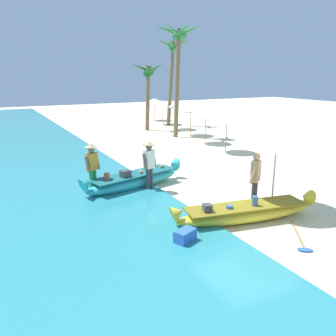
{
  "coord_description": "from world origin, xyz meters",
  "views": [
    {
      "loc": [
        -6.74,
        -7.59,
        3.93
      ],
      "look_at": [
        -1.48,
        2.35,
        0.9
      ],
      "focal_mm": 37.17,
      "sensor_mm": 36.0,
      "label": 1
    }
  ],
  "objects_px": {
    "boat_cyan_midground": "(134,180)",
    "person_tourist_customer": "(255,178)",
    "patio_umbrella_large": "(277,139)",
    "palm_tree_leaning_seaward": "(173,57)",
    "person_vendor_assistant": "(92,165)",
    "cooler_box": "(185,237)",
    "boat_yellow_foreground": "(245,212)",
    "palm_tree_tall_inland": "(148,75)",
    "person_vendor_hatted": "(149,162)",
    "palm_tree_mid_cluster": "(178,44)",
    "paddle": "(300,239)"
  },
  "relations": [
    {
      "from": "palm_tree_tall_inland",
      "to": "patio_umbrella_large",
      "type": "bearing_deg",
      "value": -101.49
    },
    {
      "from": "person_tourist_customer",
      "to": "palm_tree_tall_inland",
      "type": "height_order",
      "value": "palm_tree_tall_inland"
    },
    {
      "from": "patio_umbrella_large",
      "to": "person_vendor_hatted",
      "type": "bearing_deg",
      "value": 128.55
    },
    {
      "from": "palm_tree_mid_cluster",
      "to": "person_vendor_hatted",
      "type": "bearing_deg",
      "value": -124.59
    },
    {
      "from": "person_vendor_hatted",
      "to": "paddle",
      "type": "xyz_separation_m",
      "value": [
        1.66,
        -5.14,
        -0.99
      ]
    },
    {
      "from": "paddle",
      "to": "person_tourist_customer",
      "type": "bearing_deg",
      "value": 80.6
    },
    {
      "from": "boat_yellow_foreground",
      "to": "patio_umbrella_large",
      "type": "distance_m",
      "value": 2.34
    },
    {
      "from": "person_vendor_hatted",
      "to": "paddle",
      "type": "bearing_deg",
      "value": -72.07
    },
    {
      "from": "palm_tree_leaning_seaward",
      "to": "boat_yellow_foreground",
      "type": "bearing_deg",
      "value": -112.53
    },
    {
      "from": "palm_tree_tall_inland",
      "to": "palm_tree_mid_cluster",
      "type": "relative_size",
      "value": 0.69
    },
    {
      "from": "palm_tree_leaning_seaward",
      "to": "palm_tree_mid_cluster",
      "type": "bearing_deg",
      "value": -114.8
    },
    {
      "from": "person_vendor_assistant",
      "to": "patio_umbrella_large",
      "type": "height_order",
      "value": "patio_umbrella_large"
    },
    {
      "from": "patio_umbrella_large",
      "to": "palm_tree_mid_cluster",
      "type": "bearing_deg",
      "value": 73.33
    },
    {
      "from": "boat_yellow_foreground",
      "to": "person_vendor_hatted",
      "type": "xyz_separation_m",
      "value": [
        -1.23,
        3.59,
        0.76
      ]
    },
    {
      "from": "person_vendor_assistant",
      "to": "paddle",
      "type": "distance_m",
      "value": 6.83
    },
    {
      "from": "boat_cyan_midground",
      "to": "palm_tree_leaning_seaward",
      "type": "relative_size",
      "value": 0.63
    },
    {
      "from": "person_tourist_customer",
      "to": "boat_cyan_midground",
      "type": "bearing_deg",
      "value": 123.74
    },
    {
      "from": "person_vendor_hatted",
      "to": "paddle",
      "type": "height_order",
      "value": "person_vendor_hatted"
    },
    {
      "from": "boat_yellow_foreground",
      "to": "person_vendor_assistant",
      "type": "height_order",
      "value": "person_vendor_assistant"
    },
    {
      "from": "boat_cyan_midground",
      "to": "patio_umbrella_large",
      "type": "height_order",
      "value": "patio_umbrella_large"
    },
    {
      "from": "boat_cyan_midground",
      "to": "person_tourist_customer",
      "type": "xyz_separation_m",
      "value": [
        2.38,
        -3.56,
        0.69
      ]
    },
    {
      "from": "palm_tree_tall_inland",
      "to": "cooler_box",
      "type": "height_order",
      "value": "palm_tree_tall_inland"
    },
    {
      "from": "boat_yellow_foreground",
      "to": "cooler_box",
      "type": "bearing_deg",
      "value": -169.08
    },
    {
      "from": "paddle",
      "to": "patio_umbrella_large",
      "type": "bearing_deg",
      "value": 64.72
    },
    {
      "from": "palm_tree_tall_inland",
      "to": "paddle",
      "type": "bearing_deg",
      "value": -103.09
    },
    {
      "from": "boat_cyan_midground",
      "to": "palm_tree_tall_inland",
      "type": "height_order",
      "value": "palm_tree_tall_inland"
    },
    {
      "from": "boat_cyan_midground",
      "to": "palm_tree_leaning_seaward",
      "type": "distance_m",
      "value": 16.8
    },
    {
      "from": "boat_yellow_foreground",
      "to": "boat_cyan_midground",
      "type": "relative_size",
      "value": 1.05
    },
    {
      "from": "person_tourist_customer",
      "to": "palm_tree_mid_cluster",
      "type": "bearing_deg",
      "value": 70.71
    },
    {
      "from": "boat_yellow_foreground",
      "to": "person_vendor_hatted",
      "type": "distance_m",
      "value": 3.87
    },
    {
      "from": "person_vendor_assistant",
      "to": "palm_tree_mid_cluster",
      "type": "bearing_deg",
      "value": 46.21
    },
    {
      "from": "boat_cyan_midground",
      "to": "person_tourist_customer",
      "type": "height_order",
      "value": "person_tourist_customer"
    },
    {
      "from": "person_vendor_assistant",
      "to": "patio_umbrella_large",
      "type": "relative_size",
      "value": 0.74
    },
    {
      "from": "boat_cyan_midground",
      "to": "patio_umbrella_large",
      "type": "xyz_separation_m",
      "value": [
        2.93,
        -3.74,
        1.83
      ]
    },
    {
      "from": "patio_umbrella_large",
      "to": "palm_tree_leaning_seaward",
      "type": "height_order",
      "value": "palm_tree_leaning_seaward"
    },
    {
      "from": "person_vendor_hatted",
      "to": "palm_tree_leaning_seaward",
      "type": "xyz_separation_m",
      "value": [
        8.49,
        13.92,
        4.19
      ]
    },
    {
      "from": "person_vendor_assistant",
      "to": "person_tourist_customer",
      "type": "bearing_deg",
      "value": -44.25
    },
    {
      "from": "cooler_box",
      "to": "paddle",
      "type": "distance_m",
      "value": 2.85
    },
    {
      "from": "person_vendor_assistant",
      "to": "cooler_box",
      "type": "distance_m",
      "value": 4.83
    },
    {
      "from": "boat_yellow_foreground",
      "to": "person_tourist_customer",
      "type": "bearing_deg",
      "value": 35.02
    },
    {
      "from": "boat_cyan_midground",
      "to": "person_vendor_hatted",
      "type": "distance_m",
      "value": 0.95
    },
    {
      "from": "patio_umbrella_large",
      "to": "palm_tree_mid_cluster",
      "type": "height_order",
      "value": "palm_tree_mid_cluster"
    },
    {
      "from": "palm_tree_mid_cluster",
      "to": "paddle",
      "type": "relative_size",
      "value": 4.69
    },
    {
      "from": "boat_yellow_foreground",
      "to": "boat_cyan_midground",
      "type": "height_order",
      "value": "boat_cyan_midground"
    },
    {
      "from": "patio_umbrella_large",
      "to": "cooler_box",
      "type": "distance_m",
      "value": 4.09
    },
    {
      "from": "boat_cyan_midground",
      "to": "palm_tree_mid_cluster",
      "type": "height_order",
      "value": "palm_tree_mid_cluster"
    },
    {
      "from": "boat_yellow_foreground",
      "to": "paddle",
      "type": "distance_m",
      "value": 1.63
    },
    {
      "from": "palm_tree_leaning_seaward",
      "to": "palm_tree_mid_cluster",
      "type": "relative_size",
      "value": 0.96
    },
    {
      "from": "boat_cyan_midground",
      "to": "palm_tree_tall_inland",
      "type": "xyz_separation_m",
      "value": [
        6.13,
        11.99,
        3.56
      ]
    },
    {
      "from": "person_tourist_customer",
      "to": "patio_umbrella_large",
      "type": "height_order",
      "value": "patio_umbrella_large"
    }
  ]
}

